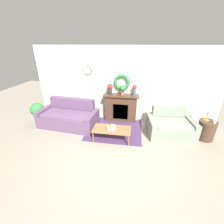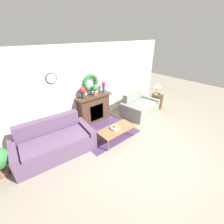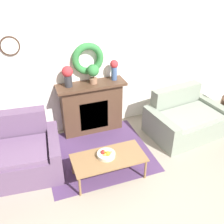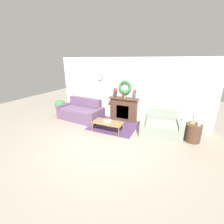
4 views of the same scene
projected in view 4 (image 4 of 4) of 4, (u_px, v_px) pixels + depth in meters
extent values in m
plane|color=gray|center=(100.00, 147.00, 4.69)|extent=(16.00, 16.00, 0.00)
cube|color=#4C335B|center=(114.00, 125.00, 6.24)|extent=(1.85, 1.66, 0.01)
cube|color=white|center=(128.00, 90.00, 6.54)|extent=(6.80, 0.06, 2.70)
cylinder|color=#382319|center=(99.00, 77.00, 6.87)|extent=(0.32, 0.02, 0.32)
cylinder|color=white|center=(99.00, 77.00, 6.86)|extent=(0.27, 0.01, 0.27)
torus|color=#337A3D|center=(125.00, 87.00, 6.45)|extent=(0.59, 0.12, 0.59)
cube|color=#4C3323|center=(124.00, 109.00, 6.69)|extent=(1.17, 0.34, 0.99)
cube|color=black|center=(122.00, 112.00, 6.58)|extent=(0.56, 0.02, 0.59)
cube|color=orange|center=(122.00, 114.00, 6.59)|extent=(0.45, 0.01, 0.33)
cube|color=#4C3323|center=(124.00, 98.00, 6.49)|extent=(1.31, 0.41, 0.05)
cube|color=#604766|center=(79.00, 115.00, 6.74)|extent=(1.77, 0.92, 0.45)
cube|color=#604766|center=(86.00, 107.00, 7.06)|extent=(1.71, 0.37, 0.94)
cube|color=#604766|center=(66.00, 110.00, 7.24)|extent=(0.26, 0.99, 0.59)
cube|color=#604766|center=(97.00, 117.00, 6.37)|extent=(0.26, 0.99, 0.59)
cube|color=#6A4E70|center=(79.00, 110.00, 6.65)|extent=(1.69, 0.85, 0.08)
cube|color=gray|center=(160.00, 130.00, 5.37)|extent=(1.18, 0.90, 0.42)
cube|color=gray|center=(161.00, 119.00, 5.74)|extent=(1.11, 0.35, 0.87)
cube|color=gray|center=(143.00, 125.00, 5.62)|extent=(0.29, 0.99, 0.56)
cube|color=gray|center=(179.00, 129.00, 5.27)|extent=(0.29, 0.99, 0.56)
cube|color=gray|center=(161.00, 124.00, 5.29)|extent=(1.12, 0.83, 0.08)
cube|color=olive|center=(108.00, 122.00, 5.59)|extent=(1.15, 0.56, 0.03)
cylinder|color=olive|center=(92.00, 127.00, 5.65)|extent=(0.04, 0.04, 0.37)
cylinder|color=olive|center=(119.00, 132.00, 5.24)|extent=(0.04, 0.04, 0.37)
cylinder|color=olive|center=(99.00, 123.00, 6.07)|extent=(0.04, 0.04, 0.37)
cylinder|color=olive|center=(123.00, 127.00, 5.66)|extent=(0.04, 0.04, 0.37)
cylinder|color=beige|center=(108.00, 121.00, 5.62)|extent=(0.29, 0.29, 0.06)
sphere|color=#B2231E|center=(107.00, 119.00, 5.64)|extent=(0.07, 0.07, 0.07)
sphere|color=orange|center=(107.00, 120.00, 5.56)|extent=(0.08, 0.08, 0.08)
sphere|color=orange|center=(107.00, 119.00, 5.63)|extent=(0.06, 0.06, 0.06)
ellipsoid|color=yellow|center=(107.00, 120.00, 5.57)|extent=(0.17, 0.08, 0.04)
cylinder|color=#4C3323|center=(193.00, 133.00, 4.97)|extent=(0.51, 0.51, 0.61)
cylinder|color=#B28E42|center=(192.00, 123.00, 4.93)|extent=(0.16, 0.16, 0.02)
cylinder|color=#B28E42|center=(193.00, 118.00, 4.87)|extent=(0.04, 0.04, 0.33)
cone|color=beige|center=(195.00, 111.00, 4.79)|extent=(0.35, 0.35, 0.16)
cylinder|color=silver|center=(199.00, 124.00, 4.73)|extent=(0.08, 0.08, 0.10)
cylinder|color=#2D2D33|center=(115.00, 94.00, 6.63)|extent=(0.14, 0.14, 0.22)
sphere|color=#B72D33|center=(115.00, 90.00, 6.57)|extent=(0.20, 0.20, 0.20)
cylinder|color=#3D5684|center=(135.00, 96.00, 6.28)|extent=(0.11, 0.11, 0.26)
sphere|color=#B72D33|center=(135.00, 91.00, 6.22)|extent=(0.16, 0.16, 0.16)
cylinder|color=#8E664C|center=(125.00, 97.00, 6.45)|extent=(0.14, 0.14, 0.10)
cylinder|color=#4C3823|center=(125.00, 95.00, 6.43)|extent=(0.02, 0.02, 0.06)
sphere|color=#337A3D|center=(125.00, 92.00, 6.39)|extent=(0.22, 0.22, 0.22)
cylinder|color=#8E664C|center=(61.00, 113.00, 7.44)|extent=(0.25, 0.25, 0.15)
cylinder|color=#4C3823|center=(61.00, 110.00, 7.39)|extent=(0.04, 0.04, 0.14)
sphere|color=#337A3D|center=(60.00, 105.00, 7.30)|extent=(0.50, 0.50, 0.50)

